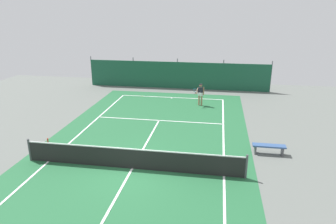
# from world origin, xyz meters

# --- Properties ---
(ground_plane) EXTENTS (36.00, 36.00, 0.00)m
(ground_plane) POSITION_xyz_m (0.00, 0.00, 0.00)
(ground_plane) COLOR slate
(court_surface) EXTENTS (11.02, 26.60, 0.01)m
(court_surface) POSITION_xyz_m (0.00, 0.00, 0.00)
(court_surface) COLOR #236038
(court_surface) RESTS_ON ground
(tennis_net) EXTENTS (10.12, 0.10, 1.10)m
(tennis_net) POSITION_xyz_m (0.00, 0.00, 0.51)
(tennis_net) COLOR black
(tennis_net) RESTS_ON ground
(back_fence) EXTENTS (16.30, 0.98, 2.70)m
(back_fence) POSITION_xyz_m (-0.00, 15.49, 0.67)
(back_fence) COLOR #195138
(back_fence) RESTS_ON ground
(tennis_player) EXTENTS (0.80, 0.68, 1.64)m
(tennis_player) POSITION_xyz_m (2.40, 10.13, 0.96)
(tennis_player) COLOR #9E7051
(tennis_player) RESTS_ON ground
(tennis_ball_near_player) EXTENTS (0.07, 0.07, 0.07)m
(tennis_ball_near_player) POSITION_xyz_m (-2.48, 11.80, 0.03)
(tennis_ball_near_player) COLOR #CCDB33
(tennis_ball_near_player) RESTS_ON ground
(parked_car) EXTENTS (2.10, 4.24, 1.68)m
(parked_car) POSITION_xyz_m (3.21, 18.35, 0.84)
(parked_car) COLOR silver
(parked_car) RESTS_ON ground
(courtside_bench) EXTENTS (1.60, 0.40, 0.49)m
(courtside_bench) POSITION_xyz_m (6.31, 2.55, 0.37)
(courtside_bench) COLOR #335184
(courtside_bench) RESTS_ON ground
(water_bottle) EXTENTS (0.08, 0.08, 0.24)m
(water_bottle) POSITION_xyz_m (-5.32, 2.07, 0.12)
(water_bottle) COLOR #D84C38
(water_bottle) RESTS_ON ground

